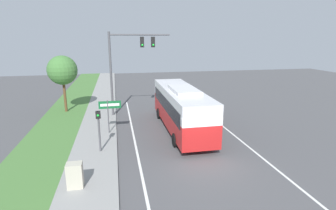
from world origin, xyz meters
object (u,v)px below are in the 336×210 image
utility_cabinet (75,175)px  signal_gantry (127,58)px  pedestrian_signal (99,124)px  bus (181,106)px  street_sign (109,110)px

utility_cabinet → signal_gantry: bearing=75.0°
pedestrian_signal → utility_cabinet: size_ratio=2.22×
bus → utility_cabinet: (-6.83, -7.08, -1.16)m
bus → street_sign: size_ratio=3.98×
bus → pedestrian_signal: bus is taller
utility_cabinet → pedestrian_signal: bearing=76.5°
street_sign → utility_cabinet: street_sign is taller
street_sign → utility_cabinet: 7.37m
pedestrian_signal → signal_gantry: bearing=74.2°
signal_gantry → street_sign: size_ratio=2.90×
signal_gantry → pedestrian_signal: (-2.21, -7.85, -3.33)m
pedestrian_signal → utility_cabinet: 4.18m
bus → pedestrian_signal: bearing=-151.8°
bus → signal_gantry: 6.81m
signal_gantry → street_sign: (-1.64, -4.65, -3.29)m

